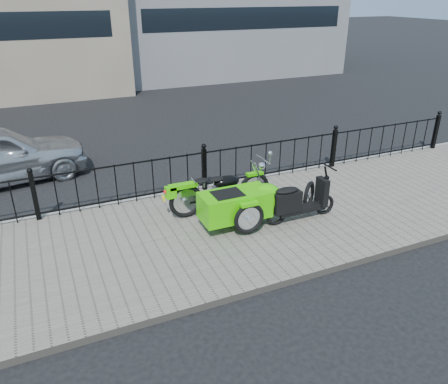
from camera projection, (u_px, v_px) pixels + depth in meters
name	position (u px, v px, depth m)	size (l,w,h in m)	color
ground	(228.00, 219.00, 8.84)	(120.00, 120.00, 0.00)	black
sidewalk	(239.00, 227.00, 8.40)	(30.00, 3.80, 0.12)	#6A645A
curb	(202.00, 189.00, 10.01)	(30.00, 0.10, 0.12)	gray
iron_fence	(204.00, 170.00, 9.67)	(14.11, 0.11, 1.08)	black
motorcycle_sidecar	(240.00, 200.00, 8.27)	(2.28, 1.48, 0.98)	black
scooter	(297.00, 202.00, 8.36)	(1.53, 0.45, 1.03)	black
spare_tire	(309.00, 195.00, 8.89)	(0.58, 0.58, 0.08)	black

